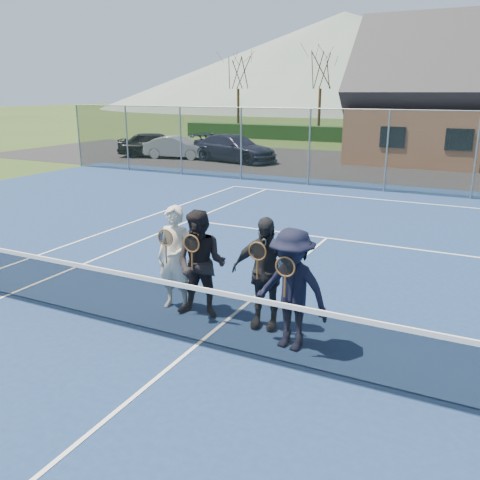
{
  "coord_description": "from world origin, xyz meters",
  "views": [
    {
      "loc": [
        3.6,
        -5.75,
        3.63
      ],
      "look_at": [
        -0.04,
        1.5,
        1.25
      ],
      "focal_mm": 38.0,
      "sensor_mm": 36.0,
      "label": 1
    }
  ],
  "objects_px": {
    "car_a": "(156,144)",
    "tennis_net": "(196,313)",
    "car_c": "(234,148)",
    "player_a": "(176,258)",
    "player_d": "(292,290)",
    "player_b": "(201,264)",
    "car_b": "(177,147)",
    "player_c": "(264,273)"
  },
  "relations": [
    {
      "from": "car_b",
      "to": "car_c",
      "type": "distance_m",
      "value": 3.5
    },
    {
      "from": "car_a",
      "to": "player_b",
      "type": "relative_size",
      "value": 2.35
    },
    {
      "from": "player_a",
      "to": "player_b",
      "type": "distance_m",
      "value": 0.56
    },
    {
      "from": "tennis_net",
      "to": "player_d",
      "type": "height_order",
      "value": "player_d"
    },
    {
      "from": "car_a",
      "to": "tennis_net",
      "type": "distance_m",
      "value": 23.04
    },
    {
      "from": "player_d",
      "to": "player_c",
      "type": "bearing_deg",
      "value": 143.49
    },
    {
      "from": "car_a",
      "to": "player_d",
      "type": "height_order",
      "value": "player_d"
    },
    {
      "from": "car_c",
      "to": "player_a",
      "type": "bearing_deg",
      "value": -144.54
    },
    {
      "from": "car_b",
      "to": "player_d",
      "type": "relative_size",
      "value": 2.06
    },
    {
      "from": "car_b",
      "to": "tennis_net",
      "type": "bearing_deg",
      "value": -155.75
    },
    {
      "from": "car_a",
      "to": "tennis_net",
      "type": "bearing_deg",
      "value": -164.99
    },
    {
      "from": "player_a",
      "to": "player_d",
      "type": "height_order",
      "value": "same"
    },
    {
      "from": "car_a",
      "to": "tennis_net",
      "type": "relative_size",
      "value": 0.36
    },
    {
      "from": "car_c",
      "to": "player_a",
      "type": "height_order",
      "value": "player_a"
    },
    {
      "from": "car_a",
      "to": "car_c",
      "type": "xyz_separation_m",
      "value": [
        4.95,
        0.21,
        -0.01
      ]
    },
    {
      "from": "car_b",
      "to": "player_d",
      "type": "bearing_deg",
      "value": -152.28
    },
    {
      "from": "car_a",
      "to": "player_a",
      "type": "height_order",
      "value": "player_a"
    },
    {
      "from": "car_a",
      "to": "player_d",
      "type": "relative_size",
      "value": 2.35
    },
    {
      "from": "car_b",
      "to": "player_b",
      "type": "xyz_separation_m",
      "value": [
        11.97,
        -17.42,
        0.31
      ]
    },
    {
      "from": "tennis_net",
      "to": "player_b",
      "type": "xyz_separation_m",
      "value": [
        -0.47,
        0.95,
        0.38
      ]
    },
    {
      "from": "car_c",
      "to": "tennis_net",
      "type": "xyz_separation_m",
      "value": [
        8.95,
        -18.59,
        -0.17
      ]
    },
    {
      "from": "car_c",
      "to": "player_a",
      "type": "distance_m",
      "value": 19.25
    },
    {
      "from": "car_c",
      "to": "player_d",
      "type": "distance_m",
      "value": 20.69
    },
    {
      "from": "car_c",
      "to": "player_b",
      "type": "relative_size",
      "value": 2.73
    },
    {
      "from": "tennis_net",
      "to": "player_c",
      "type": "xyz_separation_m",
      "value": [
        0.62,
        1.05,
        0.38
      ]
    },
    {
      "from": "car_b",
      "to": "car_c",
      "type": "height_order",
      "value": "car_c"
    },
    {
      "from": "car_a",
      "to": "player_c",
      "type": "distance_m",
      "value": 22.61
    },
    {
      "from": "tennis_net",
      "to": "player_a",
      "type": "bearing_deg",
      "value": 134.57
    },
    {
      "from": "car_c",
      "to": "player_d",
      "type": "bearing_deg",
      "value": -139.32
    },
    {
      "from": "tennis_net",
      "to": "player_b",
      "type": "distance_m",
      "value": 1.13
    },
    {
      "from": "player_b",
      "to": "player_d",
      "type": "relative_size",
      "value": 1.0
    },
    {
      "from": "car_a",
      "to": "player_d",
      "type": "xyz_separation_m",
      "value": [
        15.15,
        -17.79,
        0.2
      ]
    },
    {
      "from": "car_a",
      "to": "player_a",
      "type": "xyz_separation_m",
      "value": [
        12.88,
        -17.33,
        0.2
      ]
    },
    {
      "from": "car_a",
      "to": "tennis_net",
      "type": "height_order",
      "value": "car_a"
    },
    {
      "from": "car_b",
      "to": "player_d",
      "type": "height_order",
      "value": "player_d"
    },
    {
      "from": "car_c",
      "to": "player_d",
      "type": "xyz_separation_m",
      "value": [
        10.2,
        -18.0,
        0.21
      ]
    },
    {
      "from": "player_b",
      "to": "car_a",
      "type": "bearing_deg",
      "value": 127.64
    },
    {
      "from": "player_a",
      "to": "player_b",
      "type": "height_order",
      "value": "same"
    },
    {
      "from": "car_b",
      "to": "player_a",
      "type": "relative_size",
      "value": 2.06
    },
    {
      "from": "player_a",
      "to": "player_c",
      "type": "distance_m",
      "value": 1.64
    },
    {
      "from": "car_a",
      "to": "player_b",
      "type": "xyz_separation_m",
      "value": [
        13.44,
        -17.42,
        0.2
      ]
    },
    {
      "from": "player_b",
      "to": "player_c",
      "type": "distance_m",
      "value": 1.09
    }
  ]
}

